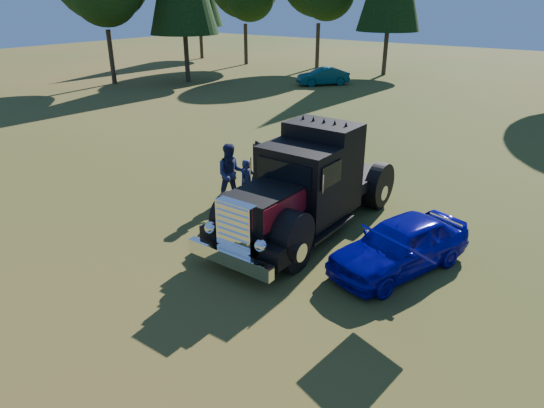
{
  "coord_description": "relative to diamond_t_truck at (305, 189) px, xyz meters",
  "views": [
    {
      "loc": [
        6.52,
        -9.66,
        6.31
      ],
      "look_at": [
        -0.45,
        -0.14,
        1.22
      ],
      "focal_mm": 32.0,
      "sensor_mm": 36.0,
      "label": 1
    }
  ],
  "objects": [
    {
      "name": "ground",
      "position": [
        0.26,
        -1.19,
        -1.28
      ],
      "size": [
        120.0,
        120.0,
        0.0
      ],
      "primitive_type": "plane",
      "color": "#2F4E17",
      "rests_on": "ground"
    },
    {
      "name": "distant_teal_car",
      "position": [
        -12.32,
        21.78,
        -0.64
      ],
      "size": [
        3.52,
        3.87,
        1.28
      ],
      "primitive_type": "imported",
      "rotation": [
        0.0,
        0.0,
        -0.69
      ],
      "color": "#0A393D",
      "rests_on": "ground"
    },
    {
      "name": "spectator_near",
      "position": [
        -2.37,
        0.32,
        -0.49
      ],
      "size": [
        0.5,
        0.64,
        1.58
      ],
      "primitive_type": "imported",
      "rotation": [
        0.0,
        0.0,
        1.35
      ],
      "color": "navy",
      "rests_on": "ground"
    },
    {
      "name": "hotrod_coupe",
      "position": [
        3.1,
        -0.49,
        -0.6
      ],
      "size": [
        2.75,
        4.38,
        1.89
      ],
      "color": "#080FB5",
      "rests_on": "ground"
    },
    {
      "name": "diamond_t_truck",
      "position": [
        0.0,
        0.0,
        0.0
      ],
      "size": [
        3.29,
        7.16,
        3.0
      ],
      "color": "black",
      "rests_on": "ground"
    },
    {
      "name": "spectator_far",
      "position": [
        -3.01,
        0.28,
        -0.28
      ],
      "size": [
        1.22,
        1.23,
        2.0
      ],
      "primitive_type": "imported",
      "rotation": [
        0.0,
        0.0,
        0.83
      ],
      "color": "#1E2E48",
      "rests_on": "ground"
    }
  ]
}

